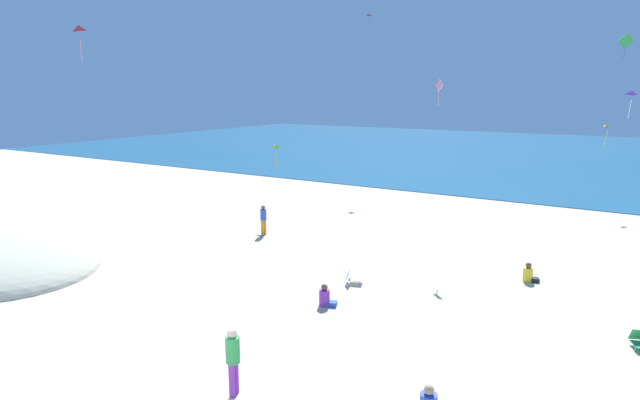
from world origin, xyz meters
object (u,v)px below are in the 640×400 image
at_px(person_1, 233,357).
at_px(kite_orange, 607,127).
at_px(beach_chair_mid_beach, 353,276).
at_px(person_0, 529,275).
at_px(kite_lime, 276,147).
at_px(kite_red, 79,29).
at_px(person_2, 263,218).
at_px(kite_pink, 439,86).
at_px(kite_green, 626,41).
at_px(kite_black, 369,15).
at_px(kite_purple, 632,93).
at_px(person_3, 326,298).

bearing_deg(person_1, kite_orange, -116.00).
distance_m(beach_chair_mid_beach, person_0, 6.82).
relative_size(kite_lime, kite_red, 1.14).
xyz_separation_m(person_1, person_2, (-7.92, 11.70, -0.11)).
distance_m(person_1, person_2, 14.13).
distance_m(kite_orange, kite_pink, 14.30).
bearing_deg(kite_pink, kite_green, 68.79).
distance_m(person_2, kite_black, 20.29).
bearing_deg(beach_chair_mid_beach, kite_black, 96.52).
xyz_separation_m(person_1, kite_purple, (7.52, 19.07, 6.10)).
height_order(person_2, kite_lime, kite_lime).
distance_m(kite_lime, kite_pink, 9.86).
height_order(person_3, kite_lime, kite_lime).
height_order(person_0, person_1, person_1).
xyz_separation_m(kite_pink, kite_purple, (7.37, 4.97, -0.30)).
xyz_separation_m(person_2, kite_green, (14.77, 19.66, 9.48)).
distance_m(person_0, kite_red, 18.33).
bearing_deg(kite_purple, kite_lime, -165.02).
relative_size(beach_chair_mid_beach, kite_black, 0.88).
xyz_separation_m(person_2, kite_orange, (14.39, 15.02, 4.22)).
relative_size(person_0, kite_red, 0.63).
bearing_deg(kite_purple, person_2, -154.48).
xyz_separation_m(person_0, kite_lime, (-14.00, 2.96, 3.89)).
relative_size(kite_red, kite_purple, 0.96).
xyz_separation_m(person_2, person_3, (7.18, -6.02, -0.60)).
relative_size(beach_chair_mid_beach, kite_orange, 0.51).
bearing_deg(person_3, beach_chair_mid_beach, 75.37).
bearing_deg(person_2, kite_lime, -51.99).
distance_m(person_0, kite_green, 22.23).
xyz_separation_m(person_3, kite_black, (-9.24, 22.31, 12.53)).
bearing_deg(kite_pink, kite_red, -125.99).
distance_m(kite_pink, kite_purple, 8.89).
relative_size(kite_green, kite_purple, 1.32).
height_order(beach_chair_mid_beach, kite_red, kite_red).
relative_size(beach_chair_mid_beach, kite_purple, 0.60).
bearing_deg(kite_green, person_1, -102.32).
xyz_separation_m(person_1, kite_green, (6.85, 31.36, 9.37)).
relative_size(beach_chair_mid_beach, person_3, 0.97).
bearing_deg(kite_black, kite_red, -86.18).
xyz_separation_m(beach_chair_mid_beach, kite_lime, (-8.24, 6.61, 3.89)).
height_order(kite_black, kite_green, kite_black).
height_order(person_0, kite_green, kite_green).
distance_m(person_1, kite_purple, 21.38).
xyz_separation_m(kite_orange, kite_green, (0.38, 4.64, 5.27)).
relative_size(person_2, kite_red, 1.27).
bearing_deg(kite_orange, kite_green, 85.34).
bearing_deg(beach_chair_mid_beach, person_0, 14.46).
height_order(person_3, kite_red, kite_red).
xyz_separation_m(beach_chair_mid_beach, kite_orange, (7.37, 18.72, 4.83)).
bearing_deg(kite_lime, person_3, -46.77).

